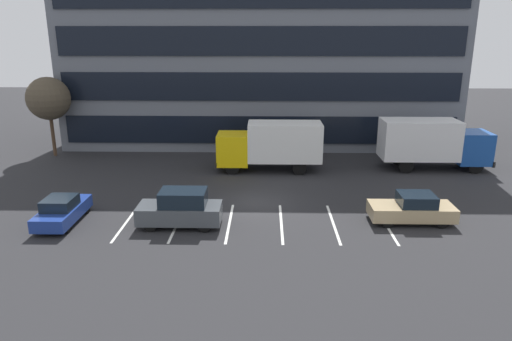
% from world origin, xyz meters
% --- Properties ---
extents(ground_plane, '(120.00, 120.00, 0.00)m').
position_xyz_m(ground_plane, '(0.00, 0.00, 0.00)').
color(ground_plane, '#262628').
extents(office_building, '(34.01, 11.79, 18.00)m').
position_xyz_m(office_building, '(0.00, 17.95, 9.00)').
color(office_building, slate).
rests_on(office_building, ground_plane).
extents(lot_markings, '(14.14, 5.40, 0.01)m').
position_xyz_m(lot_markings, '(-0.00, -3.17, 0.00)').
color(lot_markings, silver).
rests_on(lot_markings, ground_plane).
extents(box_truck_blue, '(8.02, 2.65, 3.72)m').
position_xyz_m(box_truck_blue, '(12.87, 7.50, 2.09)').
color(box_truck_blue, '#194799').
rests_on(box_truck_blue, ground_plane).
extents(box_truck_yellow, '(7.75, 2.56, 3.59)m').
position_xyz_m(box_truck_yellow, '(0.93, 6.84, 2.02)').
color(box_truck_yellow, yellow).
rests_on(box_truck_yellow, ground_plane).
extents(suv_charcoal, '(4.38, 1.86, 1.98)m').
position_xyz_m(suv_charcoal, '(-3.92, -3.62, 0.96)').
color(suv_charcoal, '#474C51').
rests_on(suv_charcoal, ground_plane).
extents(sedan_navy, '(1.74, 4.15, 1.48)m').
position_xyz_m(sedan_navy, '(-10.37, -3.38, 0.70)').
color(sedan_navy, navy).
rests_on(sedan_navy, ground_plane).
extents(sedan_tan, '(4.46, 1.87, 1.60)m').
position_xyz_m(sedan_tan, '(8.46, -2.83, 0.75)').
color(sedan_tan, tan).
rests_on(sedan_tan, ground_plane).
extents(bare_tree, '(3.45, 3.45, 6.47)m').
position_xyz_m(bare_tree, '(-17.00, 10.79, 4.72)').
color(bare_tree, '#473323').
rests_on(bare_tree, ground_plane).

